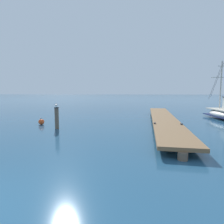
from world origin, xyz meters
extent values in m
cube|color=brown|center=(5.48, 12.63, 0.37)|extent=(2.40, 17.02, 0.16)
cylinder|color=brown|center=(5.18, 4.15, 0.15)|extent=(0.36, 0.36, 0.29)
cylinder|color=brown|center=(5.38, 9.80, 0.15)|extent=(0.36, 0.36, 0.29)
cylinder|color=brown|center=(5.58, 15.45, 0.15)|extent=(0.36, 0.36, 0.29)
cylinder|color=brown|center=(5.78, 21.11, 0.15)|extent=(0.36, 0.36, 0.29)
cube|color=#333338|center=(4.56, 9.26, 0.49)|extent=(0.13, 0.20, 0.08)
cube|color=#333338|center=(6.16, 9.21, 0.49)|extent=(0.13, 0.20, 0.08)
cylinder|color=#333338|center=(11.20, 17.27, 4.12)|extent=(0.34, 3.07, 4.38)
cylinder|color=#B2ADA3|center=(11.24, 16.85, 3.10)|extent=(0.11, 0.11, 4.48)
cylinder|color=#B2ADA3|center=(11.24, 16.85, 3.83)|extent=(1.90, 0.26, 0.06)
cylinder|color=#333338|center=(11.12, 18.06, 3.33)|extent=(0.26, 2.32, 3.32)
cylinder|color=brown|center=(-1.79, 8.92, 0.72)|extent=(0.26, 0.26, 1.45)
cylinder|color=#28282D|center=(-1.79, 8.92, 1.42)|extent=(0.30, 0.30, 0.06)
cylinder|color=gold|center=(-1.81, 8.91, 1.48)|extent=(0.01, 0.01, 0.07)
cylinder|color=gold|center=(-1.76, 8.93, 1.48)|extent=(0.01, 0.01, 0.07)
ellipsoid|color=white|center=(-1.79, 8.92, 1.59)|extent=(0.19, 0.30, 0.13)
ellipsoid|color=silver|center=(-1.83, 8.89, 1.60)|extent=(0.09, 0.24, 0.09)
ellipsoid|color=#383838|center=(-1.80, 8.78, 1.59)|extent=(0.04, 0.07, 0.04)
ellipsoid|color=silver|center=(-1.73, 8.91, 1.60)|extent=(0.09, 0.24, 0.09)
ellipsoid|color=#383838|center=(-1.71, 8.81, 1.59)|extent=(0.04, 0.07, 0.04)
cone|color=white|center=(-1.75, 8.77, 1.59)|extent=(0.09, 0.10, 0.07)
sphere|color=white|center=(-1.82, 9.03, 1.67)|extent=(0.08, 0.08, 0.08)
cone|color=gold|center=(-1.83, 9.08, 1.67)|extent=(0.03, 0.05, 0.02)
sphere|color=#E04C1E|center=(-3.68, 10.34, 0.21)|extent=(0.43, 0.43, 0.43)
torus|color=black|center=(-3.68, 10.34, 0.43)|extent=(0.14, 0.02, 0.14)
camera|label=1|loc=(3.65, -2.75, 2.43)|focal=30.36mm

